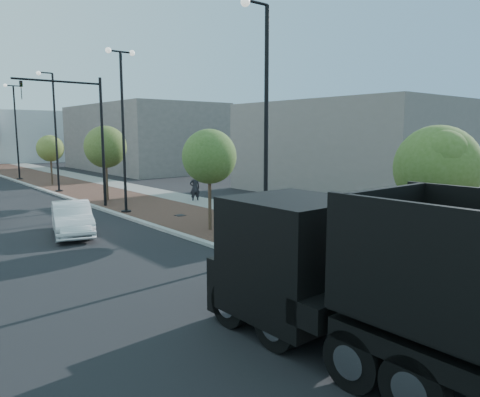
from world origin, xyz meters
TOP-DOWN VIEW (x-y plane):
  - sidewalk at (3.50, 40.00)m, footprint 7.00×140.00m
  - concrete_strip at (6.20, 40.00)m, footprint 2.40×140.00m
  - curb at (0.00, 40.00)m, footprint 0.30×140.00m
  - dump_truck at (-3.04, 1.68)m, footprint 2.88×13.67m
  - white_sedan at (-3.70, 18.54)m, footprint 2.72×4.87m
  - pedestrian at (6.13, 23.12)m, footprint 0.81×0.62m
  - streetlight_1 at (0.49, 10.00)m, footprint 1.44×0.56m
  - streetlight_2 at (0.60, 22.00)m, footprint 1.72×0.56m
  - streetlight_3 at (0.49, 34.00)m, footprint 1.44×0.56m
  - streetlight_4 at (0.60, 46.00)m, footprint 1.72×0.56m
  - traffic_mast at (-0.30, 25.00)m, footprint 5.09×0.20m
  - tree_0 at (1.65, 4.02)m, footprint 2.42×2.37m
  - tree_1 at (1.65, 15.02)m, footprint 2.57×2.56m
  - tree_2 at (1.65, 27.02)m, footprint 2.81×2.81m
  - tree_3 at (1.65, 39.02)m, footprint 2.36×2.30m
  - commercial_block_ne at (16.00, 50.00)m, footprint 12.00×22.00m
  - commercial_block_e at (18.00, 20.00)m, footprint 10.00×16.00m
  - utility_cover_1 at (2.40, 8.00)m, footprint 0.50×0.50m
  - utility_cover_2 at (2.40, 19.00)m, footprint 0.50×0.50m

SIDE VIEW (x-z plane):
  - sidewalk at x=3.50m, z-range 0.00..0.12m
  - concrete_strip at x=6.20m, z-range 0.00..0.13m
  - curb at x=0.00m, z-range 0.00..0.14m
  - utility_cover_1 at x=2.40m, z-range 0.12..0.14m
  - utility_cover_2 at x=2.40m, z-range 0.12..0.14m
  - white_sedan at x=-3.70m, z-range 0.00..1.52m
  - pedestrian at x=6.13m, z-range 0.00..1.96m
  - dump_truck at x=-3.04m, z-range -0.29..3.37m
  - tree_3 at x=1.65m, z-range 1.07..5.53m
  - commercial_block_e at x=18.00m, z-range 0.00..7.00m
  - tree_1 at x=1.65m, z-range 1.14..6.01m
  - tree_0 at x=1.65m, z-range 1.26..6.17m
  - tree_2 at x=1.65m, z-range 1.15..6.30m
  - commercial_block_ne at x=16.00m, z-range 0.00..8.00m
  - streetlight_1 at x=0.49m, z-range -0.26..8.95m
  - streetlight_3 at x=0.49m, z-range -0.26..8.95m
  - streetlight_2 at x=0.60m, z-range 0.18..9.46m
  - streetlight_4 at x=0.60m, z-range 0.18..9.46m
  - traffic_mast at x=-0.30m, z-range 0.98..8.98m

